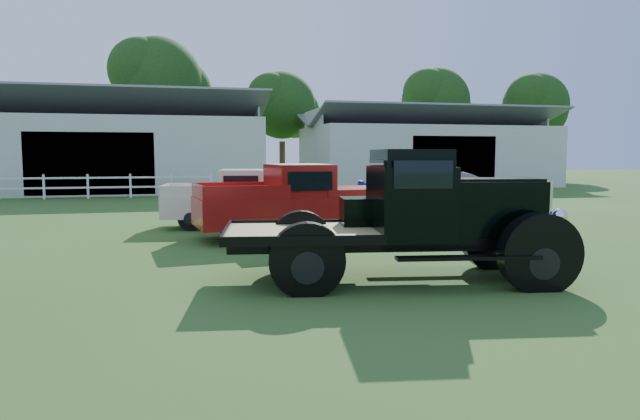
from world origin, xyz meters
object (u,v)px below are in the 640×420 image
object	(u,v)px
white_pickup	(239,199)
misc_car_blue	(404,187)
red_pickup	(295,201)
vintage_flatbed	(403,216)
misc_car_grey	(461,187)

from	to	relation	value
white_pickup	misc_car_blue	distance (m)	10.41
red_pickup	misc_car_blue	xyz separation A→B (m)	(6.78, 9.18, -0.24)
vintage_flatbed	misc_car_grey	distance (m)	16.59
vintage_flatbed	misc_car_blue	size ratio (longest dim) A/B	1.32
misc_car_blue	misc_car_grey	xyz separation A→B (m)	(2.54, -0.44, -0.03)
misc_car_blue	red_pickup	bearing A→B (deg)	160.11
vintage_flatbed	white_pickup	size ratio (longest dim) A/B	1.24
white_pickup	misc_car_grey	size ratio (longest dim) A/B	1.07
white_pickup	misc_car_blue	world-z (taller)	white_pickup
vintage_flatbed	misc_car_blue	bearing A→B (deg)	76.55
misc_car_grey	red_pickup	bearing A→B (deg)	148.39
white_pickup	misc_car_grey	xyz separation A→B (m)	(10.54, 6.22, -0.14)
misc_car_blue	misc_car_grey	bearing A→B (deg)	-83.22
vintage_flatbed	red_pickup	xyz separation A→B (m)	(-0.78, 5.48, -0.16)
vintage_flatbed	misc_car_blue	xyz separation A→B (m)	(6.00, 14.66, -0.39)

